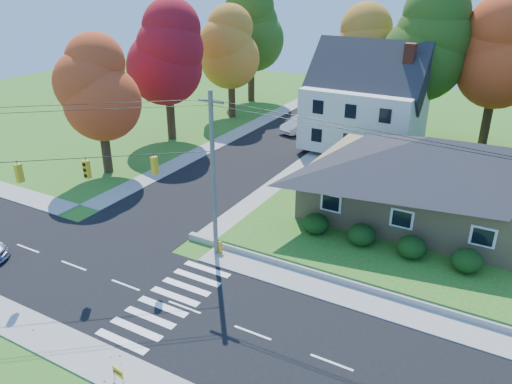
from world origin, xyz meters
TOP-DOWN VIEW (x-y plane):
  - ground at (0.00, 0.00)m, footprint 120.00×120.00m
  - road_main at (0.00, 0.00)m, footprint 90.00×8.00m
  - road_cross at (-8.00, 26.00)m, footprint 8.00×44.00m
  - sidewalk_north at (0.00, 5.00)m, footprint 90.00×2.00m
  - sidewalk_south at (0.00, -5.00)m, footprint 90.00×2.00m
  - lawn at (13.00, 21.00)m, footprint 30.00×30.00m
  - ranch_house at (8.00, 16.00)m, footprint 14.60×10.60m
  - colonial_house at (0.04, 28.00)m, footprint 10.40×8.40m
  - hedge_row at (7.50, 9.80)m, footprint 10.70×1.70m
  - traffic_infrastructure at (-0.15, 1.35)m, footprint 38.10×10.66m
  - tree_lot_0 at (-2.00, 34.00)m, footprint 6.72×6.72m
  - tree_lot_1 at (4.00, 33.00)m, footprint 7.84×7.84m
  - tree_lot_2 at (10.00, 34.00)m, footprint 7.28×7.28m
  - tree_west_0 at (-17.00, 12.00)m, footprint 6.16×6.16m
  - tree_west_1 at (-18.00, 22.00)m, footprint 7.28×7.28m
  - tree_west_2 at (-17.00, 32.00)m, footprint 6.72×6.72m
  - tree_west_3 at (-19.00, 40.00)m, footprint 7.84×7.84m
  - white_car at (-7.49, 30.48)m, footprint 3.05×5.31m
  - fire_hydrant at (-1.32, 5.38)m, footprint 0.49×0.38m
  - yard_sign at (0.70, -5.45)m, footprint 0.64×0.11m

SIDE VIEW (x-z plane):
  - ground at x=0.00m, z-range 0.00..0.00m
  - road_main at x=0.00m, z-range 0.00..0.02m
  - road_cross at x=-8.00m, z-range 0.00..0.02m
  - sidewalk_north at x=0.00m, z-range 0.00..0.08m
  - sidewalk_south at x=0.00m, z-range 0.00..0.08m
  - lawn at x=13.00m, z-range 0.00..0.50m
  - fire_hydrant at x=-1.32m, z-range -0.02..0.84m
  - yard_sign at x=0.70m, z-range 0.17..0.97m
  - white_car at x=-7.49m, z-range 0.02..1.67m
  - hedge_row at x=7.50m, z-range 0.50..1.77m
  - ranch_house at x=8.00m, z-range 0.57..5.97m
  - colonial_house at x=0.04m, z-range -0.22..9.38m
  - traffic_infrastructure at x=-0.15m, z-range 0.15..10.15m
  - tree_west_0 at x=-17.00m, z-range 1.42..12.89m
  - tree_west_2 at x=-17.00m, z-range 1.55..14.06m
  - tree_lot_0 at x=-2.00m, z-range 2.05..14.56m
  - tree_west_1 at x=-18.00m, z-range 1.68..15.24m
  - tree_lot_2 at x=10.00m, z-range 2.18..15.74m
  - tree_west_3 at x=-19.00m, z-range 1.81..16.41m
  - tree_lot_1 at x=4.00m, z-range 2.31..16.91m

